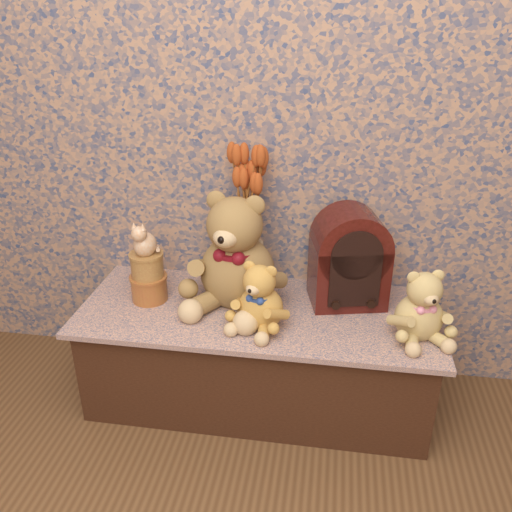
# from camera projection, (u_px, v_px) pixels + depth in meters

# --- Properties ---
(display_shelf) EXTENTS (1.31, 0.54, 0.40)m
(display_shelf) POSITION_uv_depth(u_px,v_px,m) (258.00, 354.00, 2.02)
(display_shelf) COLOR navy
(display_shelf) RESTS_ON ground
(teddy_large) EXTENTS (0.44, 0.50, 0.46)m
(teddy_large) POSITION_uv_depth(u_px,v_px,m) (237.00, 245.00, 1.89)
(teddy_large) COLOR olive
(teddy_large) RESTS_ON display_shelf
(teddy_medium) EXTENTS (0.27, 0.30, 0.26)m
(teddy_medium) POSITION_uv_depth(u_px,v_px,m) (261.00, 292.00, 1.79)
(teddy_medium) COLOR #B47D32
(teddy_medium) RESTS_ON display_shelf
(teddy_small) EXTENTS (0.28, 0.30, 0.27)m
(teddy_small) POSITION_uv_depth(u_px,v_px,m) (421.00, 301.00, 1.73)
(teddy_small) COLOR tan
(teddy_small) RESTS_ON display_shelf
(cathedral_radio) EXTENTS (0.30, 0.25, 0.37)m
(cathedral_radio) POSITION_uv_depth(u_px,v_px,m) (349.00, 257.00, 1.91)
(cathedral_radio) COLOR #3A100A
(cathedral_radio) RESTS_ON display_shelf
(ceramic_vase) EXTENTS (0.15, 0.15, 0.20)m
(ceramic_vase) POSITION_uv_depth(u_px,v_px,m) (248.00, 266.00, 2.04)
(ceramic_vase) COLOR tan
(ceramic_vase) RESTS_ON display_shelf
(dried_stalks) EXTENTS (0.24, 0.24, 0.42)m
(dried_stalks) POSITION_uv_depth(u_px,v_px,m) (248.00, 190.00, 1.91)
(dried_stalks) COLOR #AE471B
(dried_stalks) RESTS_ON ceramic_vase
(biscuit_tin_lower) EXTENTS (0.17, 0.17, 0.10)m
(biscuit_tin_lower) POSITION_uv_depth(u_px,v_px,m) (149.00, 288.00, 1.98)
(biscuit_tin_lower) COLOR #B98F36
(biscuit_tin_lower) RESTS_ON display_shelf
(biscuit_tin_upper) EXTENTS (0.15, 0.15, 0.09)m
(biscuit_tin_upper) POSITION_uv_depth(u_px,v_px,m) (147.00, 265.00, 1.94)
(biscuit_tin_upper) COLOR tan
(biscuit_tin_upper) RESTS_ON biscuit_tin_lower
(cat_figurine) EXTENTS (0.11, 0.12, 0.14)m
(cat_figurine) POSITION_uv_depth(u_px,v_px,m) (144.00, 237.00, 1.89)
(cat_figurine) COLOR silver
(cat_figurine) RESTS_ON biscuit_tin_upper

